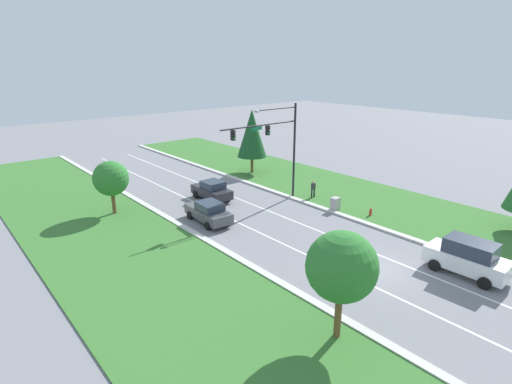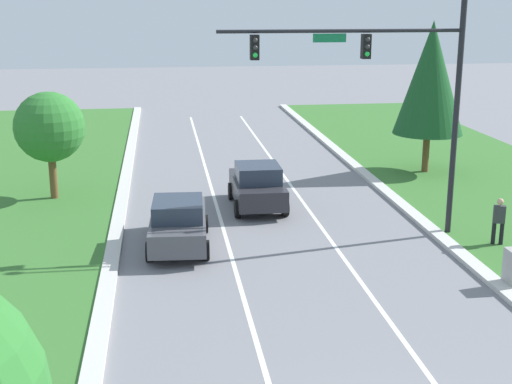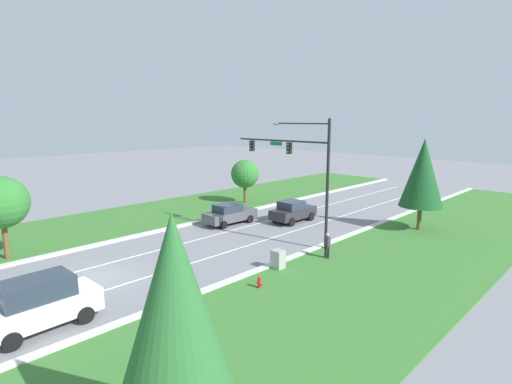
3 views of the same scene
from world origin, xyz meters
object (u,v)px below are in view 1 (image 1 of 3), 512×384
Objects in this scene: traffic_signal_mast at (276,139)px; utility_cabinet at (335,204)px; fire_hydrant at (371,212)px; oak_far_left_tree at (342,267)px; graphite_sedan at (209,212)px; white_suv at (468,257)px; oak_near_left_tree at (111,179)px; pedestrian at (313,188)px; conifer_near_right_tree at (252,133)px; charcoal_sedan at (212,190)px.

traffic_signal_mast is 7.55m from utility_cabinet.
utility_cabinet is 1.65× the size of fire_hydrant.
oak_far_left_tree reaches higher than fire_hydrant.
white_suv is (7.02, -16.86, 0.28)m from graphite_sedan.
oak_near_left_tree is (-4.99, 6.62, 2.23)m from graphite_sedan.
utility_cabinet is 3.63m from pedestrian.
traffic_signal_mast is 6.10m from pedestrian.
white_suv reaches higher than utility_cabinet.
traffic_signal_mast is at bearing -118.06° from conifer_near_right_tree.
graphite_sedan is 10.84m from utility_cabinet.
graphite_sedan is 2.74× the size of pedestrian.
white_suv is 26.44m from oak_near_left_tree.
charcoal_sedan is (3.28, 4.29, 0.06)m from graphite_sedan.
utility_cabinet reaches higher than fire_hydrant.
traffic_signal_mast reaches higher than graphite_sedan.
traffic_signal_mast is 17.54m from white_suv.
white_suv is at bearing -112.50° from fire_hydrant.
traffic_signal_mast reaches higher than fire_hydrant.
fire_hydrant is at bearing -32.17° from graphite_sedan.
oak_near_left_tree is (-8.27, 2.33, 2.17)m from charcoal_sedan.
oak_near_left_tree is at bearing 151.90° from traffic_signal_mast.
charcoal_sedan is 11.19m from utility_cabinet.
traffic_signal_mast is at bearing 55.41° from oak_far_left_tree.
oak_far_left_tree is (-13.09, -10.61, 3.06)m from utility_cabinet.
traffic_signal_mast is at bearing -46.09° from charcoal_sedan.
white_suv is at bearing -62.91° from oak_near_left_tree.
pedestrian is at bearing 74.71° from white_suv.
conifer_near_right_tree is at bearing -79.50° from pedestrian.
oak_near_left_tree reaches higher than utility_cabinet.
white_suv is 4.00× the size of utility_cabinet.
utility_cabinet is (2.65, 11.97, -0.55)m from white_suv.
charcoal_sedan is 21.07m from oak_far_left_tree.
traffic_signal_mast is 19.02m from oak_far_left_tree.
fire_hydrant is at bearing -67.06° from utility_cabinet.
oak_near_left_tree is 22.19m from oak_far_left_tree.
graphite_sedan is 4.01× the size of utility_cabinet.
conifer_near_right_tree is at bearing 28.90° from charcoal_sedan.
oak_near_left_tree is at bearing 164.61° from charcoal_sedan.
traffic_signal_mast is at bearing 3.45° from graphite_sedan.
charcoal_sedan is 10.72m from conifer_near_right_tree.
utility_cabinet is (9.67, -4.89, -0.27)m from graphite_sedan.
conifer_near_right_tree is 1.59× the size of oak_near_left_tree.
oak_near_left_tree reaches higher than white_suv.
graphite_sedan is at bearing -143.12° from conifer_near_right_tree.
charcoal_sedan is 0.94× the size of oak_near_left_tree.
fire_hydrant is 0.10× the size of conifer_near_right_tree.
oak_far_left_tree is (-14.26, -7.86, 3.30)m from fire_hydrant.
charcoal_sedan is 0.81× the size of oak_far_left_tree.
fire_hydrant is at bearing 28.87° from oak_far_left_tree.
charcoal_sedan reaches higher than graphite_sedan.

